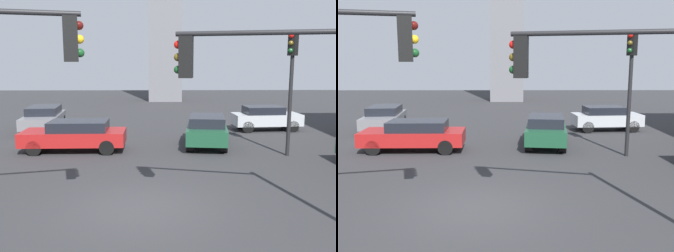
{
  "view_description": "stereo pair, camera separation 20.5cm",
  "coord_description": "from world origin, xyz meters",
  "views": [
    {
      "loc": [
        0.6,
        -9.84,
        3.97
      ],
      "look_at": [
        0.89,
        4.21,
        1.58
      ],
      "focal_mm": 40.07,
      "sensor_mm": 36.0,
      "label": 1
    },
    {
      "loc": [
        0.8,
        -9.85,
        3.97
      ],
      "look_at": [
        0.89,
        4.21,
        1.58
      ],
      "focal_mm": 40.07,
      "sensor_mm": 36.0,
      "label": 2
    }
  ],
  "objects": [
    {
      "name": "ground_plane",
      "position": [
        0.0,
        0.0,
        0.0
      ],
      "size": [
        89.12,
        89.12,
        0.0
      ],
      "primitive_type": "plane",
      "color": "#2D2D30"
    },
    {
      "name": "traffic_light_0",
      "position": [
        6.07,
        5.8,
        3.66
      ],
      "size": [
        0.47,
        0.47,
        5.25
      ],
      "rotation": [
        0.0,
        0.0,
        -2.36
      ],
      "color": "black",
      "rests_on": "ground_plane"
    },
    {
      "name": "traffic_light_2",
      "position": [
        3.2,
        -1.11,
        3.55
      ],
      "size": [
        4.44,
        1.24,
        4.85
      ],
      "rotation": [
        0.0,
        0.0,
        2.91
      ],
      "color": "black",
      "rests_on": "ground_plane"
    },
    {
      "name": "car_0",
      "position": [
        -6.25,
        12.08,
        0.76
      ],
      "size": [
        2.37,
        4.58,
        1.42
      ],
      "rotation": [
        0.0,
        0.0,
        -1.47
      ],
      "color": "slate",
      "rests_on": "ground_plane"
    },
    {
      "name": "car_4",
      "position": [
        2.83,
        7.79,
        0.79
      ],
      "size": [
        2.3,
        4.24,
        1.48
      ],
      "rotation": [
        0.0,
        0.0,
        1.45
      ],
      "color": "#19472D",
      "rests_on": "ground_plane"
    },
    {
      "name": "car_5",
      "position": [
        6.81,
        11.93,
        0.76
      ],
      "size": [
        4.02,
        2.0,
        1.43
      ],
      "rotation": [
        0.0,
        0.0,
        0.07
      ],
      "color": "#ADB2B7",
      "rests_on": "ground_plane"
    },
    {
      "name": "car_7",
      "position": [
        -3.24,
        6.85,
        0.74
      ],
      "size": [
        4.62,
        1.93,
        1.39
      ],
      "rotation": [
        0.0,
        0.0,
        3.16
      ],
      "color": "maroon",
      "rests_on": "ground_plane"
    }
  ]
}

